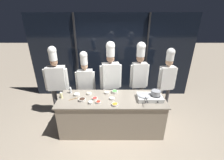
% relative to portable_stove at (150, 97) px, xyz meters
% --- Properties ---
extents(ground_plane, '(24.00, 24.00, 0.00)m').
position_rel_portable_stove_xyz_m(ground_plane, '(-0.87, 0.04, -0.93)').
color(ground_plane, gray).
extents(window_wall_back, '(5.28, 0.09, 2.70)m').
position_rel_portable_stove_xyz_m(window_wall_back, '(-0.87, 1.84, 0.42)').
color(window_wall_back, black).
rests_on(window_wall_back, ground_plane).
extents(demo_counter, '(2.46, 0.84, 0.88)m').
position_rel_portable_stove_xyz_m(demo_counter, '(-0.87, 0.04, -0.49)').
color(demo_counter, gray).
rests_on(demo_counter, ground_plane).
extents(portable_stove, '(0.55, 0.39, 0.10)m').
position_rel_portable_stove_xyz_m(portable_stove, '(0.00, 0.00, 0.00)').
color(portable_stove, silver).
rests_on(portable_stove, demo_counter).
extents(frying_pan, '(0.29, 0.50, 0.04)m').
position_rel_portable_stove_xyz_m(frying_pan, '(-0.13, -0.01, 0.07)').
color(frying_pan, '#ADAFB5').
rests_on(frying_pan, portable_stove).
extents(stock_pot, '(0.23, 0.21, 0.12)m').
position_rel_portable_stove_xyz_m(stock_pot, '(0.13, 0.00, 0.12)').
color(stock_pot, '#93969B').
rests_on(stock_pot, portable_stove).
extents(squeeze_bottle_clear, '(0.06, 0.06, 0.18)m').
position_rel_portable_stove_xyz_m(squeeze_bottle_clear, '(-1.87, 0.29, 0.04)').
color(squeeze_bottle_clear, white).
rests_on(squeeze_bottle_clear, demo_counter).
extents(squeeze_bottle_oil, '(0.06, 0.06, 0.17)m').
position_rel_portable_stove_xyz_m(squeeze_bottle_oil, '(-2.02, 0.05, 0.03)').
color(squeeze_bottle_oil, beige).
rests_on(squeeze_bottle_oil, demo_counter).
extents(prep_bowl_carrots, '(0.14, 0.14, 0.04)m').
position_rel_portable_stove_xyz_m(prep_bowl_carrots, '(-0.79, -0.25, -0.02)').
color(prep_bowl_carrots, silver).
rests_on(prep_bowl_carrots, demo_counter).
extents(prep_bowl_chili_flakes, '(0.12, 0.12, 0.03)m').
position_rel_portable_stove_xyz_m(prep_bowl_chili_flakes, '(-1.16, -0.15, -0.03)').
color(prep_bowl_chili_flakes, silver).
rests_on(prep_bowl_chili_flakes, demo_counter).
extents(prep_bowl_chicken, '(0.13, 0.13, 0.04)m').
position_rel_portable_stove_xyz_m(prep_bowl_chicken, '(-0.86, 0.00, -0.03)').
color(prep_bowl_chicken, silver).
rests_on(prep_bowl_chicken, demo_counter).
extents(prep_bowl_bean_sprouts, '(0.15, 0.15, 0.04)m').
position_rel_portable_stove_xyz_m(prep_bowl_bean_sprouts, '(-1.70, 0.18, -0.02)').
color(prep_bowl_bean_sprouts, silver).
rests_on(prep_bowl_bean_sprouts, demo_counter).
extents(prep_bowl_soy_glaze, '(0.16, 0.16, 0.05)m').
position_rel_portable_stove_xyz_m(prep_bowl_soy_glaze, '(-1.53, -0.06, -0.02)').
color(prep_bowl_soy_glaze, silver).
rests_on(prep_bowl_soy_glaze, demo_counter).
extents(prep_bowl_onion, '(0.12, 0.12, 0.05)m').
position_rel_portable_stove_xyz_m(prep_bowl_onion, '(-0.98, 0.27, -0.02)').
color(prep_bowl_onion, silver).
rests_on(prep_bowl_onion, demo_counter).
extents(prep_bowl_noodles, '(0.12, 0.12, 0.05)m').
position_rel_portable_stove_xyz_m(prep_bowl_noodles, '(-1.41, 0.22, -0.02)').
color(prep_bowl_noodles, silver).
rests_on(prep_bowl_noodles, demo_counter).
extents(prep_bowl_scallions, '(0.16, 0.16, 0.05)m').
position_rel_portable_stove_xyz_m(prep_bowl_scallions, '(-0.79, 0.30, -0.02)').
color(prep_bowl_scallions, silver).
rests_on(prep_bowl_scallions, demo_counter).
extents(prep_bowl_bell_pepper, '(0.13, 0.13, 0.04)m').
position_rel_portable_stove_xyz_m(prep_bowl_bell_pepper, '(-1.25, -0.00, -0.03)').
color(prep_bowl_bell_pepper, silver).
rests_on(prep_bowl_bell_pepper, demo_counter).
extents(prep_bowl_rice, '(0.10, 0.10, 0.05)m').
position_rel_portable_stove_xyz_m(prep_bowl_rice, '(-1.32, -0.18, -0.02)').
color(prep_bowl_rice, silver).
rests_on(prep_bowl_rice, demo_counter).
extents(serving_spoon_slotted, '(0.19, 0.13, 0.02)m').
position_rel_portable_stove_xyz_m(serving_spoon_slotted, '(-1.71, 0.02, -0.04)').
color(serving_spoon_slotted, olive).
rests_on(serving_spoon_slotted, demo_counter).
extents(chef_head, '(0.62, 0.28, 1.95)m').
position_rel_portable_stove_xyz_m(chef_head, '(-2.33, 0.69, 0.17)').
color(chef_head, '#4C4C51').
rests_on(chef_head, ground_plane).
extents(chef_sous, '(0.51, 0.23, 1.82)m').
position_rel_portable_stove_xyz_m(chef_sous, '(-1.57, 0.72, 0.12)').
color(chef_sous, '#4C4C51').
rests_on(chef_sous, ground_plane).
extents(chef_line, '(0.56, 0.30, 2.07)m').
position_rel_portable_stove_xyz_m(chef_line, '(-0.89, 0.69, 0.28)').
color(chef_line, '#2D3856').
rests_on(chef_line, ground_plane).
extents(chef_pastry, '(0.49, 0.23, 2.04)m').
position_rel_portable_stove_xyz_m(chef_pastry, '(-0.13, 0.75, 0.31)').
color(chef_pastry, '#4C4C51').
rests_on(chef_pastry, ground_plane).
extents(chef_apprentice, '(0.49, 0.26, 1.90)m').
position_rel_portable_stove_xyz_m(chef_apprentice, '(0.60, 0.71, 0.20)').
color(chef_apprentice, '#4C4C51').
rests_on(chef_apprentice, ground_plane).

